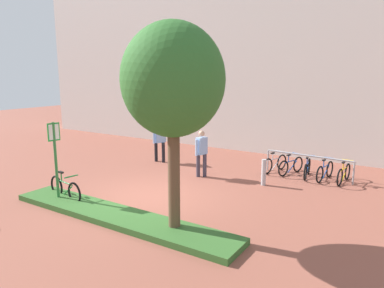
{
  "coord_description": "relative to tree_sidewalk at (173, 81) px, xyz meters",
  "views": [
    {
      "loc": [
        6.74,
        -8.05,
        3.72
      ],
      "look_at": [
        0.14,
        2.27,
        1.31
      ],
      "focal_mm": 33.39,
      "sensor_mm": 36.0,
      "label": 1
    }
  ],
  "objects": [
    {
      "name": "ground_plane",
      "position": [
        -2.09,
        1.56,
        -3.56
      ],
      "size": [
        60.0,
        60.0,
        0.0
      ],
      "primitive_type": "plane",
      "color": "brown"
    },
    {
      "name": "building_facade",
      "position": [
        -2.09,
        9.86,
        1.44
      ],
      "size": [
        28.0,
        1.2,
        10.0
      ],
      "primitive_type": "cube",
      "color": "silver",
      "rests_on": "ground"
    },
    {
      "name": "planter_strip",
      "position": [
        -1.71,
        -0.18,
        -3.48
      ],
      "size": [
        7.0,
        1.1,
        0.16
      ],
      "primitive_type": "cube",
      "color": "#336028",
      "rests_on": "ground"
    },
    {
      "name": "tree_sidewalk",
      "position": [
        0.0,
        0.0,
        0.0
      ],
      "size": [
        2.32,
        2.32,
        4.87
      ],
      "color": "brown",
      "rests_on": "ground"
    },
    {
      "name": "parking_sign_post",
      "position": [
        -4.07,
        -0.18,
        -2.0
      ],
      "size": [
        0.09,
        0.36,
        2.38
      ],
      "color": "#2D7238",
      "rests_on": "ground"
    },
    {
      "name": "bike_at_sign",
      "position": [
        -4.03,
        0.04,
        -3.21
      ],
      "size": [
        1.67,
        0.43,
        0.86
      ],
      "color": "black",
      "rests_on": "ground"
    },
    {
      "name": "bike_rack_cluster",
      "position": [
        1.41,
        6.42,
        -3.21
      ],
      "size": [
        3.2,
        1.65,
        0.83
      ],
      "color": "#99999E",
      "rests_on": "ground"
    },
    {
      "name": "bollard_steel",
      "position": [
        0.42,
        4.63,
        -3.11
      ],
      "size": [
        0.16,
        0.16,
        0.9
      ],
      "primitive_type": "cylinder",
      "color": "#ADADB2",
      "rests_on": "ground"
    },
    {
      "name": "person_casual_tan",
      "position": [
        -4.56,
        5.34,
        -2.58
      ],
      "size": [
        0.51,
        0.56,
        1.72
      ],
      "color": "black",
      "rests_on": "ground"
    },
    {
      "name": "person_shirt_blue",
      "position": [
        -1.89,
        4.37,
        -2.58
      ],
      "size": [
        0.34,
        0.6,
        1.72
      ],
      "color": "#383342",
      "rests_on": "ground"
    }
  ]
}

